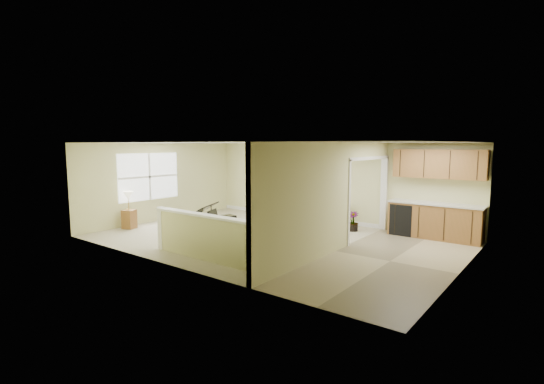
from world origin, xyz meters
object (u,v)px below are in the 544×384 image
Objects in this scene: piano at (197,205)px; small_plant at (353,223)px; accent_table at (300,209)px; palm_plant at (280,201)px; piano_bench at (223,224)px; lamp_stand at (129,213)px; loveseat at (320,213)px.

small_plant is (4.11, 2.19, -0.40)m from piano.
accent_table is 0.56× the size of palm_plant.
palm_plant is (0.18, 2.48, 0.39)m from piano_bench.
piano is 1.96m from lamp_stand.
loveseat is (1.50, 2.77, 0.10)m from piano_bench.
piano_bench is 3.16m from loveseat.
loveseat is 5.74m from lamp_stand.
accent_table is at bearing -1.50° from palm_plant.
small_plant is (1.29, -0.36, -0.10)m from loveseat.
piano is 1.81× the size of palm_plant.
lamp_stand is (-5.35, -3.69, 0.23)m from small_plant.
loveseat is at bearing 31.16° from accent_table.
piano_bench is at bearing -139.16° from small_plant.
palm_plant is at bearing 178.50° from accent_table.
loveseat is (2.82, 2.55, -0.30)m from piano.
palm_plant is (1.50, 2.25, -0.01)m from piano.
accent_table is at bearing 178.70° from small_plant.
loveseat is 1.38m from palm_plant.
piano reaches higher than small_plant.
lamp_stand is at bearing -133.48° from accent_table.
palm_plant reaches higher than small_plant.
accent_table is at bearing 46.52° from lamp_stand.
piano_bench is 1.26× the size of small_plant.
lamp_stand is at bearing -121.14° from loveseat.
small_plant is (1.82, -0.04, -0.22)m from accent_table.
loveseat reaches higher than piano_bench.
loveseat is 3.18× the size of small_plant.
lamp_stand reaches higher than accent_table.
lamp_stand is at bearing -126.18° from palm_plant.
lamp_stand is (-2.56, -1.27, 0.23)m from piano_bench.
piano_bench is 3.69m from small_plant.
loveseat is at bearing 12.68° from palm_plant.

